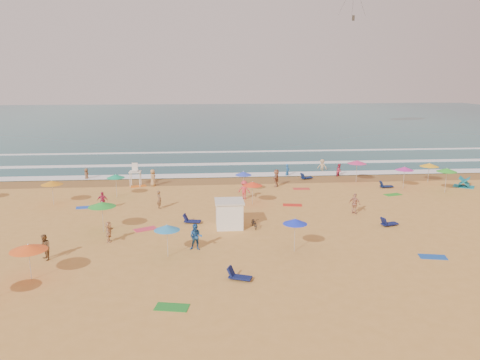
{
  "coord_description": "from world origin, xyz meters",
  "views": [
    {
      "loc": [
        -1.48,
        -38.28,
        11.46
      ],
      "look_at": [
        2.3,
        6.0,
        1.5
      ],
      "focal_mm": 35.0,
      "sensor_mm": 36.0,
      "label": 1
    }
  ],
  "objects": [
    {
      "name": "loungers",
      "position": [
        2.61,
        -3.5,
        0.17
      ],
      "size": [
        43.19,
        26.99,
        0.34
      ],
      "color": "#0F1E4F",
      "rests_on": "ground"
    },
    {
      "name": "cabana",
      "position": [
        0.63,
        -3.84,
        1.0
      ],
      "size": [
        2.0,
        2.0,
        2.0
      ],
      "primitive_type": "cube",
      "color": "white",
      "rests_on": "ground"
    },
    {
      "name": "bicycle",
      "position": [
        2.53,
        -4.14,
        0.4
      ],
      "size": [
        0.71,
        1.57,
        0.8
      ],
      "primitive_type": "imported",
      "rotation": [
        0.0,
        0.0,
        0.12
      ],
      "color": "black",
      "rests_on": "ground"
    },
    {
      "name": "cabana_roof",
      "position": [
        0.63,
        -3.84,
        2.06
      ],
      "size": [
        2.2,
        2.2,
        0.12
      ],
      "primitive_type": "cube",
      "color": "silver",
      "rests_on": "cabana"
    },
    {
      "name": "lifeguard_stand",
      "position": [
        -8.41,
        10.7,
        1.05
      ],
      "size": [
        1.2,
        1.2,
        2.1
      ],
      "primitive_type": null,
      "color": "white",
      "rests_on": "ground"
    },
    {
      "name": "wet_sand",
      "position": [
        0.0,
        12.5,
        0.01
      ],
      "size": [
        220.0,
        220.0,
        0.0
      ],
      "primitive_type": "plane",
      "color": "olive",
      "rests_on": "ground"
    },
    {
      "name": "surf_foam",
      "position": [
        0.0,
        21.32,
        0.1
      ],
      "size": [
        200.0,
        18.7,
        0.05
      ],
      "color": "white",
      "rests_on": "ground"
    },
    {
      "name": "towels",
      "position": [
        2.11,
        -1.98,
        0.01
      ],
      "size": [
        46.29,
        28.23,
        0.03
      ],
      "color": "#B7164A",
      "rests_on": "ground"
    },
    {
      "name": "ocean",
      "position": [
        0.0,
        84.0,
        0.0
      ],
      "size": [
        220.0,
        140.0,
        0.18
      ],
      "primitive_type": "cube",
      "color": "#0C4756",
      "rests_on": "ground"
    },
    {
      "name": "beachgoers",
      "position": [
        -0.74,
        3.97,
        0.81
      ],
      "size": [
        42.0,
        27.07,
        2.13
      ],
      "color": "brown",
      "rests_on": "ground"
    },
    {
      "name": "ground",
      "position": [
        0.0,
        0.0,
        0.0
      ],
      "size": [
        220.0,
        220.0,
        0.0
      ],
      "primitive_type": "plane",
      "color": "gold",
      "rests_on": "ground"
    },
    {
      "name": "beach_umbrellas",
      "position": [
        1.02,
        0.4,
        2.06
      ],
      "size": [
        52.2,
        27.88,
        0.77
      ],
      "color": "#FE5A1A",
      "rests_on": "ground"
    }
  ]
}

